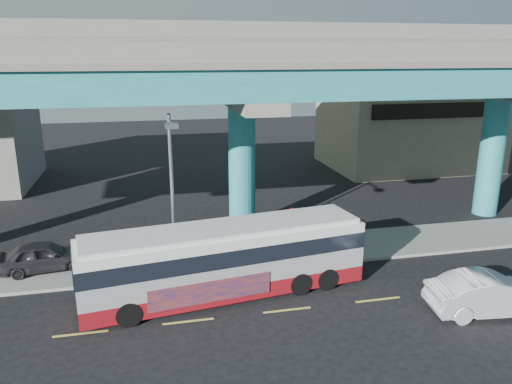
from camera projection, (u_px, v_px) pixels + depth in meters
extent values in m
plane|color=black|center=(285.00, 307.00, 20.53)|extent=(120.00, 120.00, 0.00)
cube|color=gray|center=(256.00, 254.00, 25.67)|extent=(70.00, 4.00, 0.15)
cube|color=#D8C64C|center=(81.00, 334.00, 18.54)|extent=(2.00, 0.12, 0.01)
cube|color=#D8C64C|center=(188.00, 321.00, 19.39)|extent=(2.00, 0.12, 0.01)
cube|color=#D8C64C|center=(287.00, 310.00, 20.24)|extent=(2.00, 0.12, 0.01)
cube|color=#D8C64C|center=(378.00, 300.00, 21.09)|extent=(2.00, 0.12, 0.01)
cube|color=#D8C64C|center=(462.00, 290.00, 21.94)|extent=(2.00, 0.12, 0.01)
cylinder|color=#206879|center=(242.00, 170.00, 27.97)|extent=(1.50, 1.50, 7.40)
cube|color=gray|center=(241.00, 98.00, 26.89)|extent=(2.00, 12.00, 0.60)
cube|color=gray|center=(230.00, 78.00, 29.93)|extent=(1.80, 5.00, 1.20)
cylinder|color=#206879|center=(491.00, 157.00, 31.37)|extent=(1.50, 1.50, 7.40)
cube|color=gray|center=(499.00, 93.00, 30.29)|extent=(2.00, 12.00, 0.60)
cube|color=gray|center=(466.00, 75.00, 33.33)|extent=(1.80, 5.00, 1.20)
cube|color=#206879|center=(256.00, 83.00, 23.33)|extent=(52.00, 5.00, 1.40)
cube|color=gray|center=(256.00, 64.00, 23.10)|extent=(52.00, 5.40, 0.30)
cube|color=gray|center=(269.00, 52.00, 20.60)|extent=(52.00, 0.25, 0.80)
cube|color=gray|center=(245.00, 52.00, 25.30)|extent=(52.00, 0.25, 0.80)
cube|color=#206879|center=(230.00, 55.00, 29.57)|extent=(52.00, 5.00, 1.40)
cube|color=gray|center=(229.00, 41.00, 29.34)|extent=(52.00, 5.40, 0.30)
cube|color=gray|center=(237.00, 29.00, 26.85)|extent=(52.00, 0.25, 0.80)
cube|color=gray|center=(223.00, 32.00, 31.54)|extent=(52.00, 0.25, 0.80)
cube|color=tan|center=(407.00, 128.00, 44.99)|extent=(14.00, 10.00, 7.00)
cube|color=black|center=(442.00, 111.00, 39.64)|extent=(12.00, 0.25, 1.20)
cube|color=maroon|center=(225.00, 283.00, 21.43)|extent=(12.29, 4.25, 0.70)
cube|color=#B4B4B9|center=(225.00, 259.00, 21.13)|extent=(12.29, 4.25, 1.51)
cube|color=black|center=(225.00, 248.00, 20.99)|extent=(12.35, 4.31, 0.70)
cube|color=silver|center=(224.00, 235.00, 20.84)|extent=(12.29, 4.25, 0.40)
cube|color=silver|center=(224.00, 229.00, 20.76)|extent=(11.85, 3.95, 0.20)
cube|color=black|center=(349.00, 233.00, 23.12)|extent=(0.39, 2.29, 1.20)
cube|color=black|center=(73.00, 273.00, 18.95)|extent=(0.39, 2.29, 1.20)
cube|color=navy|center=(211.00, 292.00, 19.81)|extent=(4.97, 0.77, 0.90)
cylinder|color=black|center=(129.00, 314.00, 18.95)|extent=(1.04, 0.44, 1.00)
cylinder|color=black|center=(122.00, 288.00, 21.03)|extent=(1.04, 0.44, 1.00)
cylinder|color=black|center=(300.00, 284.00, 21.44)|extent=(1.04, 0.44, 1.00)
cylinder|color=black|center=(279.00, 263.00, 23.52)|extent=(1.04, 0.44, 1.00)
cylinder|color=black|center=(327.00, 279.00, 21.89)|extent=(1.04, 0.44, 1.00)
cylinder|color=black|center=(304.00, 259.00, 23.97)|extent=(1.04, 0.44, 1.00)
imported|color=silver|center=(491.00, 294.00, 19.84)|extent=(2.90, 5.39, 1.64)
imported|color=#2A292E|center=(44.00, 256.00, 23.44)|extent=(2.77, 4.57, 1.40)
cylinder|color=gray|center=(172.00, 196.00, 22.35)|extent=(0.16, 0.16, 7.43)
cylinder|color=gray|center=(170.00, 121.00, 20.45)|extent=(0.12, 2.01, 0.12)
cube|color=gray|center=(172.00, 126.00, 19.52)|extent=(0.50, 0.70, 0.18)
cylinder|color=gray|center=(291.00, 238.00, 24.42)|extent=(0.06, 0.06, 2.37)
cylinder|color=#B20A0A|center=(292.00, 216.00, 24.09)|extent=(0.82, 0.10, 0.82)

